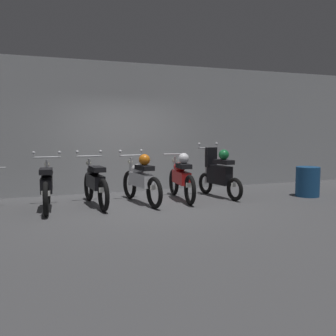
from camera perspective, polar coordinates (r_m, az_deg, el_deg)
ground_plane at (r=8.08m, az=-3.34°, el=-5.67°), size 80.00×80.00×0.00m
back_wall at (r=10.02m, az=-7.10°, el=5.97°), size 16.00×0.30×3.31m
motorbike_slot_0 at (r=8.02m, az=-17.64°, el=-2.44°), size 0.59×1.95×1.15m
motorbike_slot_1 at (r=8.19m, az=-10.83°, el=-2.12°), size 0.59×1.95×1.15m
motorbike_slot_2 at (r=8.33m, az=-4.08°, el=-1.66°), size 0.59×1.94×1.15m
motorbike_slot_3 at (r=8.72m, az=1.98°, el=-1.34°), size 0.56×1.95×1.08m
motorbike_slot_4 at (r=9.15m, az=7.58°, el=-0.80°), size 0.58×1.67×1.29m
trash_bin at (r=9.79m, az=20.10°, el=-1.92°), size 0.56×0.56×0.71m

